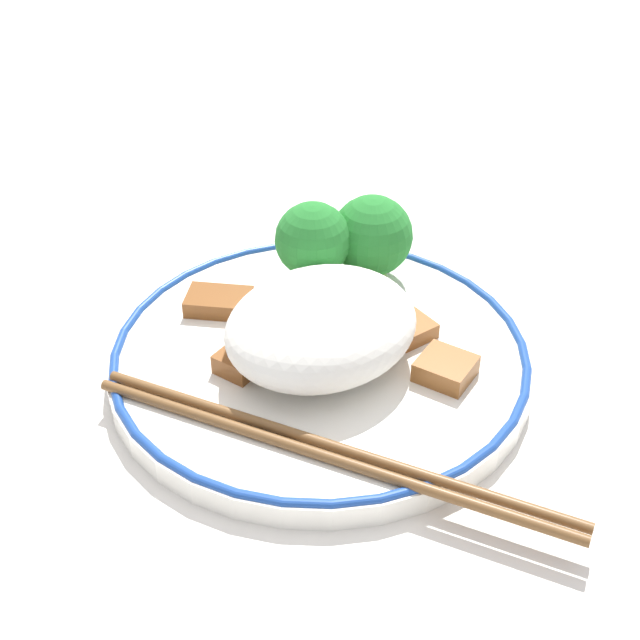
{
  "coord_description": "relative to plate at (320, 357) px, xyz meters",
  "views": [
    {
      "loc": [
        0.22,
        0.3,
        0.3
      ],
      "look_at": [
        0.0,
        0.0,
        0.03
      ],
      "focal_mm": 50.0,
      "sensor_mm": 36.0,
      "label": 1
    }
  ],
  "objects": [
    {
      "name": "ground_plane",
      "position": [
        0.0,
        0.0,
        -0.01
      ],
      "size": [
        3.0,
        3.0,
        0.0
      ],
      "primitive_type": "plane",
      "color": "silver"
    },
    {
      "name": "plate",
      "position": [
        0.0,
        0.0,
        0.0
      ],
      "size": [
        0.22,
        0.22,
        0.02
      ],
      "color": "white",
      "rests_on": "ground_plane"
    },
    {
      "name": "rice_mound",
      "position": [
        0.01,
        0.01,
        0.03
      ],
      "size": [
        0.1,
        0.09,
        0.05
      ],
      "color": "white",
      "rests_on": "plate"
    },
    {
      "name": "broccoli_back_left",
      "position": [
        -0.07,
        -0.04,
        0.03
      ],
      "size": [
        0.05,
        0.05,
        0.05
      ],
      "color": "#7FB756",
      "rests_on": "plate"
    },
    {
      "name": "broccoli_back_center",
      "position": [
        -0.03,
        -0.05,
        0.04
      ],
      "size": [
        0.04,
        0.04,
        0.05
      ],
      "color": "#7FB756",
      "rests_on": "plate"
    },
    {
      "name": "meat_near_front",
      "position": [
        -0.05,
        0.02,
        0.01
      ],
      "size": [
        0.02,
        0.03,
        0.01
      ],
      "color": "brown",
      "rests_on": "plate"
    },
    {
      "name": "meat_near_left",
      "position": [
        0.04,
        -0.01,
        0.01
      ],
      "size": [
        0.04,
        0.03,
        0.01
      ],
      "color": "brown",
      "rests_on": "plate"
    },
    {
      "name": "meat_near_right",
      "position": [
        -0.04,
        0.06,
        0.01
      ],
      "size": [
        0.03,
        0.03,
        0.01
      ],
      "color": "brown",
      "rests_on": "plate"
    },
    {
      "name": "meat_near_back",
      "position": [
        0.02,
        -0.06,
        0.01
      ],
      "size": [
        0.04,
        0.04,
        0.01
      ],
      "color": "brown",
      "rests_on": "plate"
    },
    {
      "name": "chopsticks",
      "position": [
        0.04,
        0.06,
        0.01
      ],
      "size": [
        0.13,
        0.22,
        0.01
      ],
      "color": "brown",
      "rests_on": "plate"
    }
  ]
}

